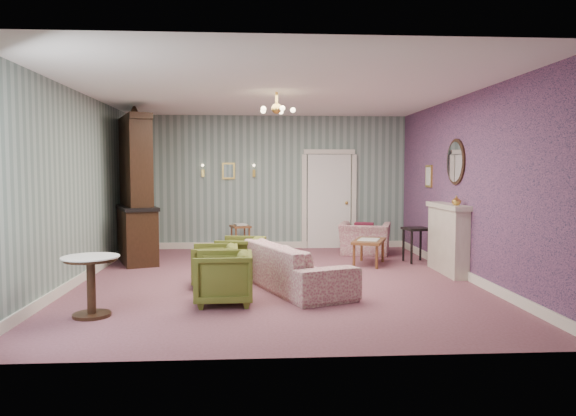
{
  "coord_description": "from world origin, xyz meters",
  "views": [
    {
      "loc": [
        -0.35,
        -8.28,
        1.7
      ],
      "look_at": [
        0.2,
        0.4,
        1.1
      ],
      "focal_mm": 33.55,
      "sensor_mm": 36.0,
      "label": 1
    }
  ],
  "objects": [
    {
      "name": "wall_left",
      "position": [
        -3.0,
        0.0,
        1.45
      ],
      "size": [
        0.0,
        7.0,
        7.0
      ],
      "primitive_type": "plane",
      "rotation": [
        1.57,
        0.0,
        1.57
      ],
      "color": "slate",
      "rests_on": "ground"
    },
    {
      "name": "wall_right_floral",
      "position": [
        2.98,
        0.0,
        1.45
      ],
      "size": [
        0.0,
        7.0,
        7.0
      ],
      "primitive_type": "plane",
      "rotation": [
        1.57,
        0.0,
        -1.57
      ],
      "color": "#A5527F",
      "rests_on": "ground"
    },
    {
      "name": "wall_right",
      "position": [
        3.0,
        0.0,
        1.45
      ],
      "size": [
        0.0,
        7.0,
        7.0
      ],
      "primitive_type": "plane",
      "rotation": [
        1.57,
        0.0,
        -1.57
      ],
      "color": "slate",
      "rests_on": "ground"
    },
    {
      "name": "sofa_chintz",
      "position": [
        0.22,
        -0.6,
        0.44
      ],
      "size": [
        1.44,
        2.33,
        0.88
      ],
      "primitive_type": "imported",
      "rotation": [
        0.0,
        0.0,
        1.95
      ],
      "color": "#923B55",
      "rests_on": "floor"
    },
    {
      "name": "gilt_mirror_back",
      "position": [
        -0.9,
        3.46,
        1.7
      ],
      "size": [
        0.28,
        0.06,
        0.36
      ],
      "primitive_type": null,
      "color": "gold",
      "rests_on": "wall_back"
    },
    {
      "name": "wall_front",
      "position": [
        0.0,
        -3.5,
        1.45
      ],
      "size": [
        6.0,
        0.0,
        6.0
      ],
      "primitive_type": "plane",
      "rotation": [
        -1.57,
        0.0,
        0.0
      ],
      "color": "slate",
      "rests_on": "ground"
    },
    {
      "name": "nesting_table",
      "position": [
        -0.64,
        2.97,
        0.3
      ],
      "size": [
        0.48,
        0.55,
        0.61
      ],
      "primitive_type": null,
      "rotation": [
        0.0,
        0.0,
        0.29
      ],
      "color": "brown",
      "rests_on": "floor"
    },
    {
      "name": "floor",
      "position": [
        0.0,
        0.0,
        0.0
      ],
      "size": [
        7.0,
        7.0,
        0.0
      ],
      "primitive_type": "plane",
      "color": "#814B59",
      "rests_on": "ground"
    },
    {
      "name": "olive_chair_c",
      "position": [
        -0.57,
        0.27,
        0.36
      ],
      "size": [
        0.78,
        0.81,
        0.72
      ],
      "primitive_type": "imported",
      "rotation": [
        0.0,
        0.0,
        -1.77
      ],
      "color": "brown",
      "rests_on": "floor"
    },
    {
      "name": "framed_print",
      "position": [
        2.97,
        1.75,
        1.6
      ],
      "size": [
        0.04,
        0.34,
        0.42
      ],
      "primitive_type": null,
      "color": "gold",
      "rests_on": "wall_right"
    },
    {
      "name": "sconce_left",
      "position": [
        -1.45,
        3.44,
        1.7
      ],
      "size": [
        0.16,
        0.12,
        0.3
      ],
      "primitive_type": null,
      "color": "gold",
      "rests_on": "wall_back"
    },
    {
      "name": "pedestal_table",
      "position": [
        -2.25,
        -1.96,
        0.36
      ],
      "size": [
        0.83,
        0.83,
        0.72
      ],
      "primitive_type": null,
      "rotation": [
        0.0,
        0.0,
        0.32
      ],
      "color": "black",
      "rests_on": "floor"
    },
    {
      "name": "wingback_chair",
      "position": [
        1.9,
        2.46,
        0.43
      ],
      "size": [
        1.14,
        0.91,
        0.87
      ],
      "primitive_type": "imported",
      "rotation": [
        0.0,
        0.0,
        2.84
      ],
      "color": "#923B55",
      "rests_on": "floor"
    },
    {
      "name": "wall_back",
      "position": [
        0.0,
        3.5,
        1.45
      ],
      "size": [
        6.0,
        0.0,
        6.0
      ],
      "primitive_type": "plane",
      "rotation": [
        1.57,
        0.0,
        0.0
      ],
      "color": "slate",
      "rests_on": "ground"
    },
    {
      "name": "coffee_table",
      "position": [
        1.73,
        1.28,
        0.23
      ],
      "size": [
        0.79,
        1.02,
        0.46
      ],
      "primitive_type": null,
      "rotation": [
        0.0,
        0.0,
        -0.37
      ],
      "color": "brown",
      "rests_on": "floor"
    },
    {
      "name": "side_table_black",
      "position": [
        2.65,
        1.44,
        0.33
      ],
      "size": [
        0.5,
        0.5,
        0.65
      ],
      "primitive_type": null,
      "rotation": [
        0.0,
        0.0,
        0.16
      ],
      "color": "black",
      "rests_on": "floor"
    },
    {
      "name": "burgundy_cushion",
      "position": [
        1.85,
        2.31,
        0.48
      ],
      "size": [
        0.41,
        0.28,
        0.39
      ],
      "primitive_type": "cube",
      "rotation": [
        0.17,
        0.0,
        -0.35
      ],
      "color": "maroon",
      "rests_on": "wingback_chair"
    },
    {
      "name": "olive_chair_a",
      "position": [
        -0.75,
        -1.45,
        0.37
      ],
      "size": [
        0.69,
        0.73,
        0.74
      ],
      "primitive_type": "imported",
      "rotation": [
        0.0,
        0.0,
        -1.55
      ],
      "color": "brown",
      "rests_on": "floor"
    },
    {
      "name": "chandelier",
      "position": [
        0.0,
        0.0,
        2.63
      ],
      "size": [
        0.56,
        0.56,
        0.36
      ],
      "primitive_type": null,
      "color": "gold",
      "rests_on": "ceiling"
    },
    {
      "name": "ceiling",
      "position": [
        0.0,
        0.0,
        2.9
      ],
      "size": [
        7.0,
        7.0,
        0.0
      ],
      "primitive_type": "plane",
      "rotation": [
        3.14,
        0.0,
        0.0
      ],
      "color": "white",
      "rests_on": "ground"
    },
    {
      "name": "dresser",
      "position": [
        -2.58,
        1.95,
        1.44
      ],
      "size": [
        1.18,
        1.83,
        2.88
      ],
      "primitive_type": null,
      "rotation": [
        0.0,
        0.0,
        0.37
      ],
      "color": "black",
      "rests_on": "floor"
    },
    {
      "name": "mantel_vase",
      "position": [
        2.84,
        0.0,
        1.23
      ],
      "size": [
        0.15,
        0.15,
        0.15
      ],
      "primitive_type": "imported",
      "color": "gold",
      "rests_on": "fireplace"
    },
    {
      "name": "oval_mirror",
      "position": [
        2.96,
        0.4,
        1.85
      ],
      "size": [
        0.04,
        0.76,
        0.84
      ],
      "primitive_type": null,
      "color": "white",
      "rests_on": "wall_right"
    },
    {
      "name": "olive_chair_b",
      "position": [
        -0.94,
        -0.36,
        0.34
      ],
      "size": [
        0.65,
        0.69,
        0.68
      ],
      "primitive_type": "imported",
      "rotation": [
        0.0,
        0.0,
        -1.53
      ],
      "color": "brown",
      "rests_on": "floor"
    },
    {
      "name": "fireplace",
      "position": [
        2.86,
        0.4,
        0.58
      ],
      "size": [
        0.3,
        1.4,
        1.16
      ],
      "primitive_type": null,
      "color": "beige",
      "rests_on": "floor"
    },
    {
      "name": "door",
      "position": [
        1.3,
        3.46,
        1.08
      ],
      "size": [
        1.12,
        0.12,
        2.16
      ],
      "primitive_type": null,
      "color": "white",
      "rests_on": "floor"
    },
    {
      "name": "sconce_right",
      "position": [
        -0.35,
        3.44,
        1.7
      ],
      "size": [
        0.16,
        0.12,
        0.3
      ],
      "primitive_type": null,
      "color": "gold",
      "rests_on": "wall_back"
    }
  ]
}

